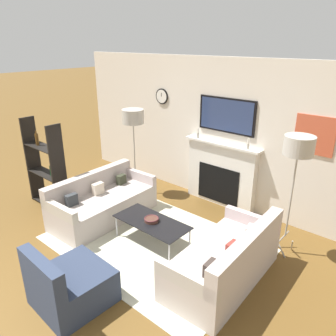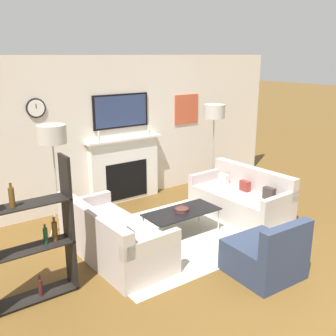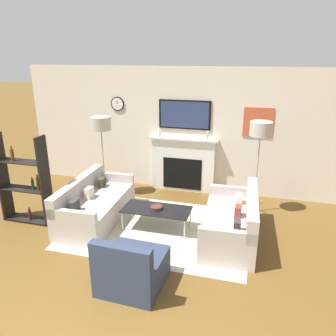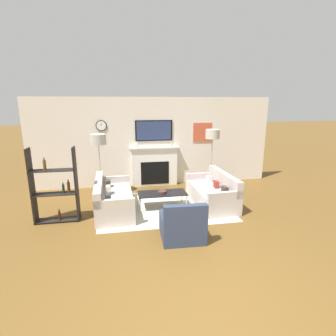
{
  "view_description": "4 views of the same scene",
  "coord_description": "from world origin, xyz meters",
  "px_view_note": "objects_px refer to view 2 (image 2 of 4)",
  "views": [
    {
      "loc": [
        2.98,
        0.13,
        2.96
      ],
      "look_at": [
        -0.32,
        3.93,
        0.98
      ],
      "focal_mm": 35.0,
      "sensor_mm": 36.0,
      "label": 1
    },
    {
      "loc": [
        -3.51,
        -1.19,
        2.71
      ],
      "look_at": [
        -0.07,
        3.58,
        1.0
      ],
      "focal_mm": 42.0,
      "sensor_mm": 36.0,
      "label": 2
    },
    {
      "loc": [
        1.51,
        -1.68,
        2.94
      ],
      "look_at": [
        0.0,
        3.81,
        0.95
      ],
      "focal_mm": 35.0,
      "sensor_mm": 36.0,
      "label": 3
    },
    {
      "loc": [
        -0.99,
        -2.77,
        2.54
      ],
      "look_at": [
        0.14,
        3.54,
        0.93
      ],
      "focal_mm": 28.0,
      "sensor_mm": 36.0,
      "label": 4
    }
  ],
  "objects_px": {
    "shelf_unit": "(31,237)",
    "coffee_table": "(182,213)",
    "couch_left": "(112,238)",
    "armchair": "(266,256)",
    "decorative_bowl": "(182,210)",
    "floor_lamp_left": "(52,136)",
    "couch_right": "(241,200)",
    "floor_lamp_right": "(214,113)"
  },
  "relations": [
    {
      "from": "couch_right",
      "to": "coffee_table",
      "type": "height_order",
      "value": "couch_right"
    },
    {
      "from": "decorative_bowl",
      "to": "floor_lamp_left",
      "type": "distance_m",
      "value": 2.23
    },
    {
      "from": "coffee_table",
      "to": "decorative_bowl",
      "type": "bearing_deg",
      "value": 170.28
    },
    {
      "from": "armchair",
      "to": "floor_lamp_right",
      "type": "xyz_separation_m",
      "value": [
        1.5,
        2.68,
        1.37
      ]
    },
    {
      "from": "couch_right",
      "to": "coffee_table",
      "type": "relative_size",
      "value": 1.49
    },
    {
      "from": "armchair",
      "to": "shelf_unit",
      "type": "distance_m",
      "value": 2.84
    },
    {
      "from": "shelf_unit",
      "to": "floor_lamp_right",
      "type": "bearing_deg",
      "value": 20.05
    },
    {
      "from": "armchair",
      "to": "shelf_unit",
      "type": "xyz_separation_m",
      "value": [
        -2.51,
        1.21,
        0.5
      ]
    },
    {
      "from": "armchair",
      "to": "coffee_table",
      "type": "bearing_deg",
      "value": 95.03
    },
    {
      "from": "floor_lamp_right",
      "to": "shelf_unit",
      "type": "distance_m",
      "value": 4.36
    },
    {
      "from": "couch_left",
      "to": "armchair",
      "type": "height_order",
      "value": "armchair"
    },
    {
      "from": "armchair",
      "to": "coffee_table",
      "type": "relative_size",
      "value": 0.71
    },
    {
      "from": "coffee_table",
      "to": "floor_lamp_left",
      "type": "height_order",
      "value": "floor_lamp_left"
    },
    {
      "from": "coffee_table",
      "to": "shelf_unit",
      "type": "relative_size",
      "value": 0.73
    },
    {
      "from": "couch_left",
      "to": "couch_right",
      "type": "relative_size",
      "value": 1.06
    },
    {
      "from": "shelf_unit",
      "to": "coffee_table",
      "type": "bearing_deg",
      "value": 8.08
    },
    {
      "from": "floor_lamp_right",
      "to": "decorative_bowl",
      "type": "bearing_deg",
      "value": -145.55
    },
    {
      "from": "couch_left",
      "to": "couch_right",
      "type": "bearing_deg",
      "value": 0.07
    },
    {
      "from": "couch_left",
      "to": "floor_lamp_left",
      "type": "height_order",
      "value": "floor_lamp_left"
    },
    {
      "from": "floor_lamp_left",
      "to": "coffee_table",
      "type": "bearing_deg",
      "value": -36.25
    },
    {
      "from": "couch_left",
      "to": "decorative_bowl",
      "type": "height_order",
      "value": "couch_left"
    },
    {
      "from": "armchair",
      "to": "floor_lamp_right",
      "type": "height_order",
      "value": "floor_lamp_right"
    },
    {
      "from": "coffee_table",
      "to": "shelf_unit",
      "type": "xyz_separation_m",
      "value": [
        -2.38,
        -0.34,
        0.4
      ]
    },
    {
      "from": "floor_lamp_left",
      "to": "shelf_unit",
      "type": "xyz_separation_m",
      "value": [
        -0.84,
        -1.47,
        -0.8
      ]
    },
    {
      "from": "couch_right",
      "to": "floor_lamp_right",
      "type": "distance_m",
      "value": 1.79
    },
    {
      "from": "decorative_bowl",
      "to": "shelf_unit",
      "type": "relative_size",
      "value": 0.14
    },
    {
      "from": "couch_left",
      "to": "floor_lamp_left",
      "type": "bearing_deg",
      "value": 106.54
    },
    {
      "from": "coffee_table",
      "to": "floor_lamp_right",
      "type": "relative_size",
      "value": 0.66
    },
    {
      "from": "couch_left",
      "to": "floor_lamp_left",
      "type": "relative_size",
      "value": 1.09
    },
    {
      "from": "armchair",
      "to": "decorative_bowl",
      "type": "xyz_separation_m",
      "value": [
        -0.14,
        1.55,
        0.15
      ]
    },
    {
      "from": "armchair",
      "to": "floor_lamp_left",
      "type": "relative_size",
      "value": 0.49
    },
    {
      "from": "couch_right",
      "to": "coffee_table",
      "type": "bearing_deg",
      "value": -179.73
    },
    {
      "from": "floor_lamp_left",
      "to": "armchair",
      "type": "bearing_deg",
      "value": -57.98
    },
    {
      "from": "couch_left",
      "to": "coffee_table",
      "type": "xyz_separation_m",
      "value": [
        1.2,
        -0.0,
        0.08
      ]
    },
    {
      "from": "coffee_table",
      "to": "couch_right",
      "type": "bearing_deg",
      "value": 0.27
    },
    {
      "from": "couch_left",
      "to": "armchair",
      "type": "distance_m",
      "value": 2.05
    },
    {
      "from": "couch_right",
      "to": "couch_left",
      "type": "bearing_deg",
      "value": -179.93
    },
    {
      "from": "couch_left",
      "to": "coffee_table",
      "type": "distance_m",
      "value": 1.21
    },
    {
      "from": "couch_right",
      "to": "decorative_bowl",
      "type": "height_order",
      "value": "couch_right"
    },
    {
      "from": "couch_right",
      "to": "floor_lamp_right",
      "type": "relative_size",
      "value": 0.98
    },
    {
      "from": "armchair",
      "to": "decorative_bowl",
      "type": "height_order",
      "value": "armchair"
    },
    {
      "from": "couch_right",
      "to": "armchair",
      "type": "height_order",
      "value": "couch_right"
    }
  ]
}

